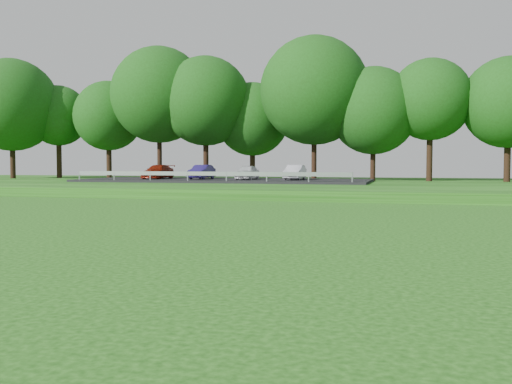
# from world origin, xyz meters

# --- Properties ---
(parking_lot) EXTENTS (24.00, 9.00, 1.38)m
(parking_lot) POSITION_xyz_m (-24.23, 32.78, 0.98)
(parking_lot) COLOR black
(parking_lot) RESTS_ON berm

